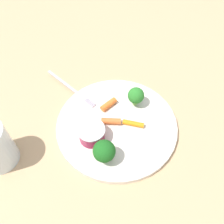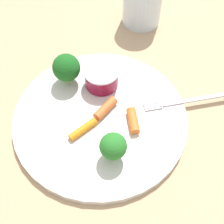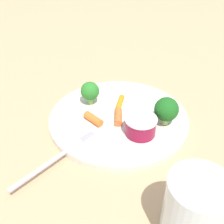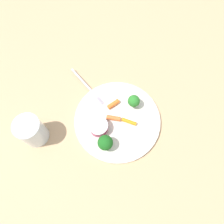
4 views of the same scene
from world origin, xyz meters
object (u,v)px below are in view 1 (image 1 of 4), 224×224
at_px(fork, 71,88).
at_px(broccoli_floret_1, 104,151).
at_px(sauce_cup, 92,133).
at_px(carrot_stick_0, 133,124).
at_px(carrot_stick_1, 111,121).
at_px(broccoli_floret_0, 136,96).
at_px(carrot_stick_2, 109,104).
at_px(plate, 117,125).

bearing_deg(fork, broccoli_floret_1, 30.55).
bearing_deg(sauce_cup, carrot_stick_0, 115.38).
relative_size(carrot_stick_1, fork, 0.30).
height_order(sauce_cup, broccoli_floret_0, broccoli_floret_0).
bearing_deg(carrot_stick_0, broccoli_floret_0, 179.01).
relative_size(sauce_cup, carrot_stick_2, 1.40).
bearing_deg(sauce_cup, fork, -151.16).
bearing_deg(carrot_stick_1, broccoli_floret_0, 139.38).
height_order(sauce_cup, carrot_stick_0, sauce_cup).
relative_size(broccoli_floret_0, carrot_stick_2, 1.20).
height_order(broccoli_floret_0, carrot_stick_2, broccoli_floret_0).
xyz_separation_m(broccoli_floret_0, carrot_stick_1, (0.06, -0.05, -0.02)).
relative_size(broccoli_floret_1, fork, 0.38).
xyz_separation_m(sauce_cup, broccoli_floret_0, (-0.10, 0.08, 0.01)).
bearing_deg(carrot_stick_0, carrot_stick_1, -93.45).
bearing_deg(carrot_stick_0, plate, -91.47).
bearing_deg(broccoli_floret_0, carrot_stick_0, -0.99).
bearing_deg(carrot_stick_1, plate, 80.80).
xyz_separation_m(sauce_cup, carrot_stick_2, (-0.09, 0.02, -0.01)).
bearing_deg(broccoli_floret_1, carrot_stick_1, 177.47).
bearing_deg(carrot_stick_2, sauce_cup, -16.12).
relative_size(plate, fork, 1.88).
xyz_separation_m(carrot_stick_0, carrot_stick_1, (-0.00, -0.05, 0.00)).
height_order(broccoli_floret_0, carrot_stick_1, broccoli_floret_0).
xyz_separation_m(plate, carrot_stick_1, (-0.00, -0.01, 0.01)).
height_order(carrot_stick_2, fork, carrot_stick_2).
relative_size(broccoli_floret_0, broccoli_floret_1, 0.89).
xyz_separation_m(broccoli_floret_1, carrot_stick_1, (-0.09, 0.00, -0.02)).
bearing_deg(plate, carrot_stick_1, -99.20).
distance_m(sauce_cup, fork, 0.15).
bearing_deg(carrot_stick_2, carrot_stick_0, 51.86).
height_order(plate, broccoli_floret_0, broccoli_floret_0).
bearing_deg(broccoli_floret_0, fork, -100.90).
height_order(broccoli_floret_1, carrot_stick_1, broccoli_floret_1).
xyz_separation_m(carrot_stick_1, carrot_stick_2, (-0.04, -0.01, 0.00)).
bearing_deg(fork, plate, 53.13).
bearing_deg(carrot_stick_0, fork, -120.21).
distance_m(plate, carrot_stick_1, 0.02).
bearing_deg(broccoli_floret_1, carrot_stick_0, 148.35).
distance_m(plate, broccoli_floret_1, 0.09).
height_order(broccoli_floret_0, fork, broccoli_floret_0).
height_order(broccoli_floret_1, carrot_stick_2, broccoli_floret_1).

